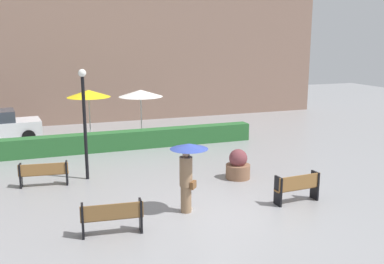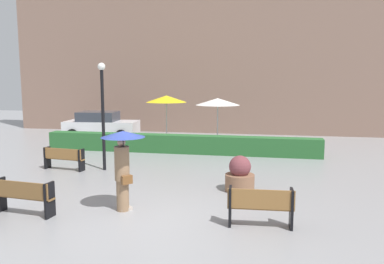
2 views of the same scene
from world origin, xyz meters
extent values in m
plane|color=gray|center=(0.00, 0.00, 0.00)|extent=(60.00, 60.00, 0.00)
cube|color=olive|center=(-4.45, 4.22, 0.42)|extent=(1.68, 0.45, 0.04)
cube|color=olive|center=(-4.47, 4.07, 0.64)|extent=(1.65, 0.25, 0.40)
cube|color=black|center=(-5.22, 4.29, 0.42)|extent=(0.10, 0.35, 0.84)
cube|color=black|center=(-3.69, 4.10, 0.42)|extent=(0.10, 0.35, 0.84)
cube|color=brown|center=(-2.89, -0.47, 0.45)|extent=(1.64, 0.43, 0.04)
cube|color=brown|center=(-2.90, -0.62, 0.68)|extent=(1.62, 0.21, 0.42)
cube|color=black|center=(-3.64, -0.41, 0.44)|extent=(0.10, 0.37, 0.89)
cube|color=black|center=(-2.14, -0.56, 0.44)|extent=(0.10, 0.37, 0.89)
cube|color=olive|center=(2.96, -0.14, 0.45)|extent=(1.53, 0.36, 0.04)
cube|color=olive|center=(2.97, -0.30, 0.70)|extent=(1.51, 0.13, 0.45)
cube|color=black|center=(2.27, -0.20, 0.46)|extent=(0.08, 0.38, 0.92)
cube|color=black|center=(3.66, -0.12, 0.46)|extent=(0.08, 0.38, 0.92)
cylinder|color=#8C6B4C|center=(-0.57, 0.28, 0.41)|extent=(0.32, 0.32, 0.81)
cube|color=#B2A599|center=(-0.53, 0.32, 0.04)|extent=(0.41, 0.41, 0.08)
cylinder|color=#8C6B4C|center=(-0.57, 0.28, 1.25)|extent=(0.38, 0.38, 0.88)
sphere|color=tan|center=(-0.57, 0.28, 1.80)|extent=(0.21, 0.21, 0.21)
cube|color=brown|center=(-0.39, 0.14, 0.86)|extent=(0.26, 0.27, 0.22)
cylinder|color=black|center=(-0.49, 0.21, 1.58)|extent=(0.02, 0.02, 0.90)
cone|color=navy|center=(-0.49, 0.21, 2.03)|extent=(1.11, 1.11, 0.16)
cylinder|color=brown|center=(2.29, 2.66, 0.26)|extent=(0.90, 0.90, 0.52)
sphere|color=brown|center=(2.29, 2.66, 0.76)|extent=(0.67, 0.67, 0.67)
cylinder|color=black|center=(-2.95, 4.47, 1.88)|extent=(0.12, 0.12, 3.76)
sphere|color=white|center=(-2.95, 4.47, 3.88)|extent=(0.28, 0.28, 0.28)
cylinder|color=silver|center=(-2.08, 10.36, 1.22)|extent=(0.06, 0.06, 2.43)
cone|color=yellow|center=(-2.08, 10.36, 2.43)|extent=(2.10, 2.10, 0.35)
cylinder|color=silver|center=(0.57, 10.60, 1.15)|extent=(0.06, 0.06, 2.30)
cone|color=white|center=(0.57, 10.60, 2.30)|extent=(2.26, 2.26, 0.35)
cube|color=#28602D|center=(-0.97, 8.40, 0.42)|extent=(12.96, 0.70, 0.85)
cube|color=#846656|center=(0.00, 16.00, 5.29)|extent=(28.00, 1.20, 10.57)
cube|color=silver|center=(-6.47, 12.03, 0.67)|extent=(4.33, 2.10, 0.70)
cube|color=#333842|center=(-6.67, 12.01, 1.29)|extent=(2.33, 1.79, 0.55)
cylinder|color=black|center=(-5.12, 13.02, 0.32)|extent=(0.66, 0.27, 0.64)
cylinder|color=black|center=(-4.97, 11.28, 0.32)|extent=(0.66, 0.27, 0.64)
cylinder|color=black|center=(-7.97, 12.77, 0.32)|extent=(0.66, 0.27, 0.64)
cylinder|color=black|center=(-7.82, 11.03, 0.32)|extent=(0.66, 0.27, 0.64)
camera|label=1|loc=(-4.60, -11.34, 5.07)|focal=41.07mm
camera|label=2|loc=(3.05, -8.78, 3.35)|focal=35.66mm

